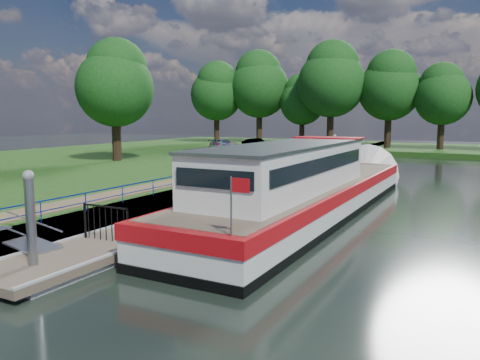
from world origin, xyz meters
The scene contains 16 objects.
ground centered at (0.00, 0.00, 0.00)m, with size 160.00×160.00×0.00m, color black.
riverbank centered at (-18.00, 15.00, 0.39)m, with size 32.00×90.00×0.78m, color #1B3F12.
bank_edge centered at (-2.55, 15.00, 0.39)m, with size 1.10×90.00×0.78m, color #473D2D.
footpath centered at (-4.40, 8.00, 0.80)m, with size 1.60×40.00×0.05m, color brown.
carpark centered at (-11.00, 38.00, 0.81)m, with size 14.00×12.00×0.06m, color black.
blue_fence centered at (-2.75, 3.00, 1.31)m, with size 0.04×18.04×0.72m.
pontoon centered at (0.00, 13.00, 0.18)m, with size 2.50×30.00×0.56m.
mooring_piles centered at (0.00, 13.00, 1.28)m, with size 0.30×27.30×3.55m.
gangway centered at (-1.85, 0.50, 0.63)m, with size 2.58×1.00×0.92m.
gate_panel centered at (0.00, 2.20, 1.15)m, with size 1.85×0.05×1.15m.
barge centered at (3.60, 11.32, 1.09)m, with size 4.36×21.15×4.78m.
horizon_trees centered at (-1.61, 48.68, 7.95)m, with size 54.38×10.03×12.87m.
bank_tree_a centered at (-15.99, 20.08, 7.02)m, with size 6.12×6.12×9.72m.
car_a centered at (-8.70, 37.16, 1.42)m, with size 1.38×3.44×1.17m, color #999999.
car_b centered at (-11.24, 35.92, 1.41)m, with size 1.22×3.50×1.15m, color #999999.
car_c centered at (-14.79, 34.92, 1.38)m, with size 1.51×3.73×1.08m, color #999999.
Camera 1 is at (10.56, -8.51, 4.34)m, focal length 35.00 mm.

